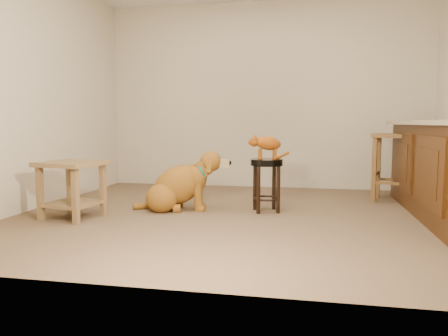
% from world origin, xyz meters
% --- Properties ---
extents(floor, '(4.50, 4.00, 0.01)m').
position_xyz_m(floor, '(0.00, 0.00, 0.00)').
color(floor, brown).
rests_on(floor, ground).
extents(room_shell, '(4.54, 4.04, 2.62)m').
position_xyz_m(room_shell, '(0.00, 0.00, 1.68)').
color(room_shell, beige).
rests_on(room_shell, ground).
extents(cabinet_run, '(0.70, 2.56, 0.94)m').
position_xyz_m(cabinet_run, '(1.94, 0.30, 0.44)').
color(cabinet_run, '#3E210B').
rests_on(cabinet_run, ground).
extents(padded_stool, '(0.35, 0.35, 0.55)m').
position_xyz_m(padded_stool, '(0.20, 0.25, 0.39)').
color(padded_stool, black).
rests_on(padded_stool, ground).
extents(wood_stool, '(0.53, 0.53, 0.79)m').
position_xyz_m(wood_stool, '(1.58, 1.12, 0.41)').
color(wood_stool, brown).
rests_on(wood_stool, ground).
extents(side_table, '(0.61, 0.61, 0.55)m').
position_xyz_m(side_table, '(-1.61, -0.42, 0.36)').
color(side_table, brown).
rests_on(side_table, ground).
extents(golden_retriever, '(1.04, 0.57, 0.67)m').
position_xyz_m(golden_retriever, '(-0.72, 0.17, 0.25)').
color(golden_retriever, brown).
rests_on(golden_retriever, ground).
extents(tabby_kitten, '(0.42, 0.26, 0.29)m').
position_xyz_m(tabby_kitten, '(0.19, 0.25, 0.70)').
color(tabby_kitten, '#87410D').
rests_on(tabby_kitten, padded_stool).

